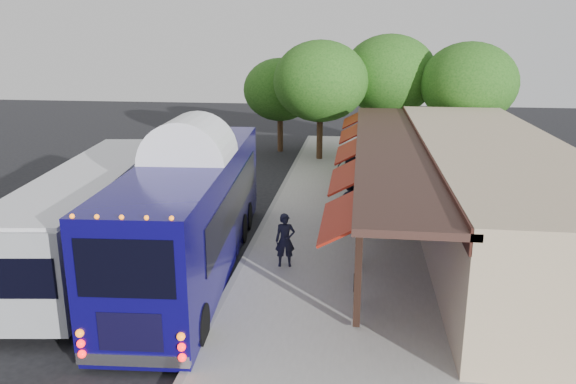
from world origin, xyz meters
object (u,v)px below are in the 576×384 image
at_px(ped_a, 285,240).
at_px(coach_bus, 192,206).
at_px(city_bus, 93,211).
at_px(ped_d, 350,199).
at_px(ped_c, 349,166).
at_px(sign_board, 357,282).
at_px(ped_b, 350,199).

bearing_deg(ped_a, coach_bus, 174.59).
xyz_separation_m(city_bus, ped_a, (6.40, -0.06, -0.69)).
height_order(coach_bus, ped_d, coach_bus).
bearing_deg(ped_c, coach_bus, 54.76).
relative_size(coach_bus, ped_a, 7.13).
bearing_deg(ped_a, sign_board, -55.57).
bearing_deg(ped_b, sign_board, 70.80).
height_order(coach_bus, ped_a, coach_bus).
height_order(ped_a, ped_c, ped_c).
bearing_deg(coach_bus, city_bus, 171.87).
bearing_deg(city_bus, ped_b, 23.06).
xyz_separation_m(ped_b, ped_d, (0.00, 0.41, -0.11)).
xyz_separation_m(city_bus, ped_b, (8.33, 4.86, -0.68)).
distance_m(coach_bus, ped_a, 3.13).
bearing_deg(city_bus, coach_bus, -11.60).
relative_size(ped_b, ped_d, 1.14).
height_order(coach_bus, sign_board, coach_bus).
bearing_deg(ped_c, sign_board, 81.45).
distance_m(coach_bus, ped_d, 7.46).
relative_size(coach_bus, sign_board, 12.62).
distance_m(city_bus, sign_board, 9.08).
distance_m(ped_b, ped_c, 5.28).
height_order(ped_a, ped_b, ped_b).
xyz_separation_m(ped_b, ped_c, (-0.14, 5.27, 0.11)).
xyz_separation_m(city_bus, ped_c, (8.19, 10.13, -0.57)).
bearing_deg(ped_c, ped_b, 80.62).
bearing_deg(ped_b, ped_a, 46.51).
bearing_deg(coach_bus, sign_board, -26.46).
xyz_separation_m(coach_bus, ped_b, (4.85, 5.12, -1.08)).
bearing_deg(ped_d, coach_bus, 54.77).
xyz_separation_m(ped_c, ped_d, (0.14, -4.86, -0.22)).
distance_m(ped_b, ped_d, 0.43).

